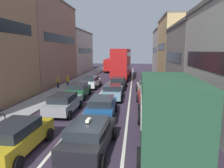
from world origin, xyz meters
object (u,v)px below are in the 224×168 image
object	(u,v)px
sedan_left_lane_third	(78,90)
bus_mid_queue_primary	(122,62)
wagon_left_lane_second	(64,103)
sedan_right_lane_behind_truck	(149,98)
sedan_left_lane_fourth	(91,82)
bus_far_queue_secondary	(111,64)
removalist_box_truck	(166,108)
hatchback_centre_lane_third	(113,91)
pedestrian_near_kerb	(68,81)
coupe_centre_lane_fourth	(118,83)
sedan_left_lane_front	(16,137)
wagon_right_lane_far	(146,87)
pedestrian_mid_sidewalk	(58,81)
sedan_centre_lane_second	(102,107)
taxi_centre_lane_front	(90,135)

from	to	relation	value
sedan_left_lane_third	bus_mid_queue_primary	xyz separation A→B (m)	(3.46, 14.61, 2.03)
wagon_left_lane_second	sedan_right_lane_behind_truck	world-z (taller)	same
sedan_left_lane_fourth	bus_far_queue_secondary	size ratio (longest dim) A/B	0.41
removalist_box_truck	bus_far_queue_secondary	world-z (taller)	removalist_box_truck
hatchback_centre_lane_third	pedestrian_near_kerb	world-z (taller)	pedestrian_near_kerb
sedan_right_lane_behind_truck	coupe_centre_lane_fourth	bearing A→B (deg)	20.42
sedan_left_lane_front	sedan_left_lane_fourth	distance (m)	17.02
wagon_right_lane_far	bus_far_queue_secondary	world-z (taller)	bus_far_queue_secondary
removalist_box_truck	sedan_left_lane_front	xyz separation A→B (m)	(-6.99, -1.47, -1.18)
hatchback_centre_lane_third	sedan_left_lane_front	bearing A→B (deg)	162.25
sedan_left_lane_front	wagon_right_lane_far	world-z (taller)	same
hatchback_centre_lane_third	pedestrian_near_kerb	distance (m)	8.56
wagon_right_lane_far	pedestrian_mid_sidewalk	size ratio (longest dim) A/B	2.64
removalist_box_truck	coupe_centre_lane_fourth	world-z (taller)	removalist_box_truck
wagon_left_lane_second	bus_far_queue_secondary	distance (m)	32.99
sedan_centre_lane_second	sedan_right_lane_behind_truck	world-z (taller)	same
wagon_right_lane_far	sedan_left_lane_fourth	bearing A→B (deg)	63.74
sedan_left_lane_front	removalist_box_truck	bearing A→B (deg)	-77.15
sedan_left_lane_third	sedan_left_lane_front	bearing A→B (deg)	179.10
sedan_left_lane_fourth	bus_far_queue_secondary	xyz separation A→B (m)	(0.04, 22.19, 0.96)
sedan_left_lane_third	pedestrian_mid_sidewalk	world-z (taller)	pedestrian_mid_sidewalk
bus_far_queue_secondary	pedestrian_near_kerb	distance (m)	22.69
sedan_right_lane_behind_truck	wagon_right_lane_far	world-z (taller)	same
wagon_left_lane_second	sedan_left_lane_fourth	xyz separation A→B (m)	(-0.20, 10.78, 0.00)
sedan_centre_lane_second	pedestrian_mid_sidewalk	size ratio (longest dim) A/B	2.63
removalist_box_truck	bus_mid_queue_primary	bearing A→B (deg)	10.05
removalist_box_truck	pedestrian_near_kerb	world-z (taller)	removalist_box_truck
sedan_left_lane_front	bus_mid_queue_primary	distance (m)	26.40
sedan_left_lane_third	bus_mid_queue_primary	size ratio (longest dim) A/B	0.41
taxi_centre_lane_front	coupe_centre_lane_fourth	size ratio (longest dim) A/B	1.01
coupe_centre_lane_fourth	wagon_right_lane_far	bearing A→B (deg)	-127.95
coupe_centre_lane_fourth	pedestrian_near_kerb	distance (m)	6.53
removalist_box_truck	coupe_centre_lane_fourth	xyz separation A→B (m)	(-3.62, 15.34, -1.18)
sedan_left_lane_third	sedan_right_lane_behind_truck	distance (m)	7.52
removalist_box_truck	pedestrian_near_kerb	distance (m)	18.37
hatchback_centre_lane_third	taxi_centre_lane_front	bearing A→B (deg)	179.18
sedan_left_lane_front	sedan_left_lane_fourth	bearing A→B (deg)	1.40
hatchback_centre_lane_third	bus_far_queue_secondary	distance (m)	28.29
removalist_box_truck	sedan_left_lane_third	world-z (taller)	removalist_box_truck
wagon_left_lane_second	sedan_left_lane_fourth	distance (m)	10.78
sedan_left_lane_front	wagon_right_lane_far	xyz separation A→B (m)	(6.74, 14.02, 0.00)
sedan_centre_lane_second	pedestrian_near_kerb	world-z (taller)	pedestrian_near_kerb
sedan_left_lane_front	pedestrian_near_kerb	world-z (taller)	pedestrian_near_kerb
taxi_centre_lane_front	sedan_left_lane_fourth	xyz separation A→B (m)	(-3.51, 16.49, -0.00)
sedan_centre_lane_second	bus_far_queue_secondary	bearing A→B (deg)	3.54
taxi_centre_lane_front	bus_far_queue_secondary	size ratio (longest dim) A/B	0.42
sedan_centre_lane_second	sedan_left_lane_fourth	bearing A→B (deg)	13.99
removalist_box_truck	taxi_centre_lane_front	distance (m)	3.92
coupe_centre_lane_fourth	bus_far_queue_secondary	distance (m)	22.69
wagon_right_lane_far	taxi_centre_lane_front	bearing A→B (deg)	163.32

